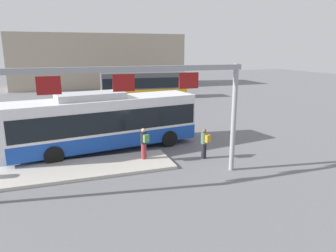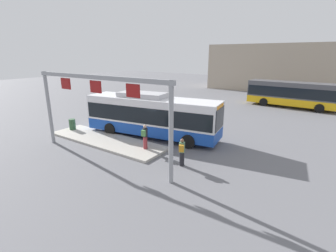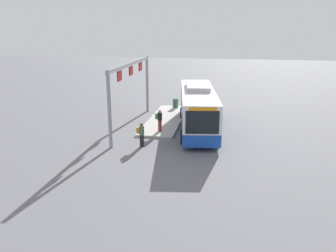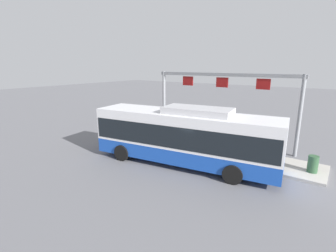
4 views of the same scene
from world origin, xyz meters
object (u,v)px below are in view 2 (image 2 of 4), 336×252
(bus_background_left, at_px, (292,93))
(person_boarding, at_px, (182,152))
(person_waiting_near, at_px, (145,136))
(bus_main, at_px, (152,114))
(trash_bin, at_px, (72,124))

(bus_background_left, bearing_deg, person_boarding, -92.72)
(person_boarding, distance_m, person_waiting_near, 3.29)
(bus_background_left, bearing_deg, person_waiting_near, -101.28)
(bus_main, bearing_deg, bus_background_left, 60.13)
(person_boarding, height_order, trash_bin, person_boarding)
(bus_background_left, relative_size, person_boarding, 6.16)
(trash_bin, bearing_deg, bus_main, 23.53)
(bus_background_left, height_order, person_waiting_near, bus_background_left)
(bus_main, xyz_separation_m, person_waiting_near, (1.57, -2.74, -0.76))
(person_boarding, height_order, person_waiting_near, person_waiting_near)
(trash_bin, bearing_deg, person_boarding, -2.81)
(bus_background_left, distance_m, person_waiting_near, 22.06)
(bus_main, distance_m, bus_background_left, 19.93)
(trash_bin, bearing_deg, bus_background_left, 57.49)
(bus_main, xyz_separation_m, trash_bin, (-6.37, -2.77, -1.20))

